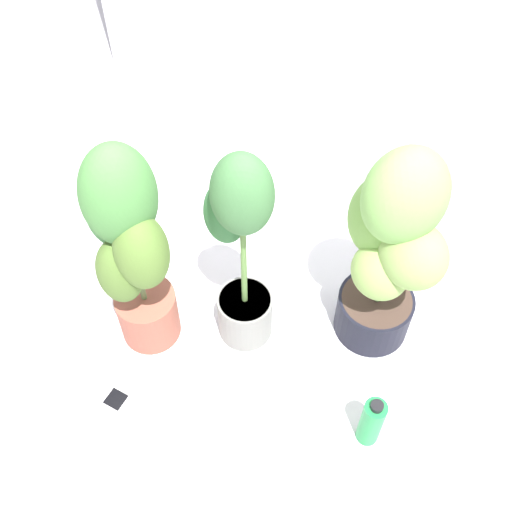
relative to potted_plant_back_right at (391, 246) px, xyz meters
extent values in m
plane|color=silver|center=(-0.32, -0.42, -0.49)|extent=(8.00, 8.00, 0.00)
cube|color=silver|center=(-0.32, 0.44, 0.51)|extent=(3.20, 0.01, 2.00)
cylinder|color=black|center=(0.00, 0.00, -0.40)|extent=(0.27, 0.27, 0.18)
cylinder|color=#3E2D25|center=(0.00, 0.00, -0.31)|extent=(0.25, 0.25, 0.02)
cylinder|color=#5A7642|center=(0.00, 0.00, 0.00)|extent=(0.02, 0.02, 0.60)
ellipsoid|color=#7BB156|center=(0.00, 0.00, 0.23)|extent=(0.31, 0.33, 0.33)
ellipsoid|color=#75AA4B|center=(-0.06, 0.03, 0.07)|extent=(0.30, 0.30, 0.31)
ellipsoid|color=#8CB058|center=(0.09, -0.02, 0.04)|extent=(0.23, 0.20, 0.24)
ellipsoid|color=#8BB057|center=(0.01, -0.06, -0.07)|extent=(0.21, 0.18, 0.22)
cylinder|color=gray|center=(-0.34, -0.31, -0.39)|extent=(0.20, 0.20, 0.20)
cylinder|color=#462B1E|center=(-0.34, -0.31, -0.30)|extent=(0.18, 0.18, 0.02)
cylinder|color=#5B8440|center=(-0.34, -0.31, 0.01)|extent=(0.02, 0.02, 0.61)
ellipsoid|color=#40713E|center=(-0.34, -0.31, 0.24)|extent=(0.24, 0.23, 0.30)
ellipsoid|color=#356E3B|center=(-0.43, -0.29, 0.09)|extent=(0.19, 0.18, 0.26)
cylinder|color=#9A503E|center=(-0.61, -0.54, -0.38)|extent=(0.22, 0.22, 0.21)
cylinder|color=#473117|center=(-0.61, -0.54, -0.28)|extent=(0.20, 0.20, 0.02)
cylinder|color=#5D7545|center=(-0.61, -0.54, 0.02)|extent=(0.02, 0.02, 0.59)
ellipsoid|color=#49833F|center=(-0.61, -0.54, 0.25)|extent=(0.25, 0.27, 0.37)
ellipsoid|color=#448243|center=(-0.69, -0.52, 0.09)|extent=(0.21, 0.21, 0.26)
ellipsoid|color=#567731|center=(-0.53, -0.56, 0.07)|extent=(0.24, 0.24, 0.30)
ellipsoid|color=#506F2F|center=(-0.60, -0.61, -0.04)|extent=(0.19, 0.19, 0.27)
cube|color=white|center=(-0.49, -0.82, -0.48)|extent=(0.10, 0.10, 0.02)
cube|color=black|center=(-0.49, -0.82, -0.46)|extent=(0.08, 0.08, 0.00)
cylinder|color=#1D883F|center=(0.24, -0.36, -0.38)|extent=(0.07, 0.07, 0.22)
cylinder|color=black|center=(0.24, -0.36, -0.26)|extent=(0.04, 0.04, 0.02)
camera|label=1|loc=(0.49, -1.22, 1.57)|focal=44.75mm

